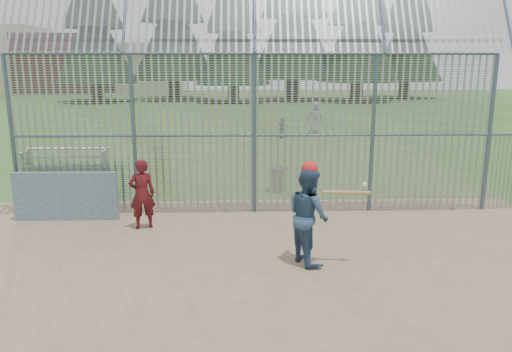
{
  "coord_description": "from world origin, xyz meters",
  "views": [
    {
      "loc": [
        -0.34,
        -8.91,
        3.82
      ],
      "look_at": [
        0.0,
        2.0,
        1.3
      ],
      "focal_mm": 35.0,
      "sensor_mm": 36.0,
      "label": 1
    }
  ],
  "objects_px": {
    "dugout_wall": "(66,196)",
    "trash_can": "(278,179)",
    "onlooker": "(142,194)",
    "batter": "(308,216)",
    "bleacher": "(66,158)"
  },
  "relations": [
    {
      "from": "dugout_wall",
      "to": "trash_can",
      "type": "distance_m",
      "value": 6.0
    },
    {
      "from": "onlooker",
      "to": "batter",
      "type": "bearing_deg",
      "value": 132.52
    },
    {
      "from": "batter",
      "to": "trash_can",
      "type": "relative_size",
      "value": 2.27
    },
    {
      "from": "dugout_wall",
      "to": "trash_can",
      "type": "xyz_separation_m",
      "value": [
        5.37,
        2.67,
        -0.24
      ]
    },
    {
      "from": "batter",
      "to": "onlooker",
      "type": "xyz_separation_m",
      "value": [
        -3.56,
        2.13,
        -0.12
      ]
    },
    {
      "from": "dugout_wall",
      "to": "onlooker",
      "type": "bearing_deg",
      "value": -18.0
    },
    {
      "from": "trash_can",
      "to": "bleacher",
      "type": "xyz_separation_m",
      "value": [
        -7.4,
        3.32,
        0.03
      ]
    },
    {
      "from": "onlooker",
      "to": "trash_can",
      "type": "xyz_separation_m",
      "value": [
        3.39,
        3.31,
        -0.45
      ]
    },
    {
      "from": "dugout_wall",
      "to": "trash_can",
      "type": "relative_size",
      "value": 3.05
    },
    {
      "from": "bleacher",
      "to": "batter",
      "type": "bearing_deg",
      "value": -49.16
    },
    {
      "from": "dugout_wall",
      "to": "onlooker",
      "type": "xyz_separation_m",
      "value": [
        1.98,
        -0.64,
        0.22
      ]
    },
    {
      "from": "onlooker",
      "to": "bleacher",
      "type": "bearing_deg",
      "value": -75.33
    },
    {
      "from": "batter",
      "to": "dugout_wall",
      "type": "bearing_deg",
      "value": 40.72
    },
    {
      "from": "dugout_wall",
      "to": "batter",
      "type": "bearing_deg",
      "value": -26.63
    },
    {
      "from": "onlooker",
      "to": "bleacher",
      "type": "xyz_separation_m",
      "value": [
        -4.01,
        6.62,
        -0.43
      ]
    }
  ]
}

